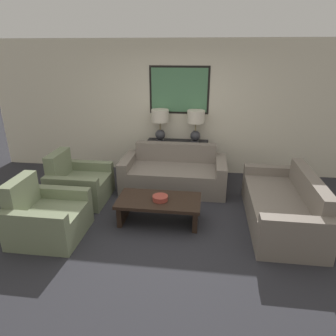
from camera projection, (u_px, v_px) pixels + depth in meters
ground_plane at (163, 230)px, 4.35m from camera, size 20.00×20.00×0.00m
back_wall at (179, 108)px, 6.06m from camera, size 7.82×0.12×2.65m
console_table at (177, 158)px, 6.17m from camera, size 1.23×0.38×0.72m
table_lamp_left at (160, 120)px, 5.93m from camera, size 0.34×0.34×0.63m
table_lamp_right at (196, 121)px, 5.84m from camera, size 0.34×0.34×0.63m
couch_by_back_wall at (174, 174)px, 5.58m from camera, size 1.90×0.91×0.79m
couch_by_side at (283, 207)px, 4.43m from camera, size 0.91×1.90×0.79m
coffee_table at (159, 205)px, 4.47m from camera, size 1.23×0.64×0.38m
decorative_bowl at (160, 198)px, 4.39m from camera, size 0.23×0.23×0.07m
armchair_near_back_wall at (79, 184)px, 5.16m from camera, size 0.90×0.90×0.85m
armchair_near_camera at (47, 218)px, 4.14m from camera, size 0.90×0.90×0.85m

